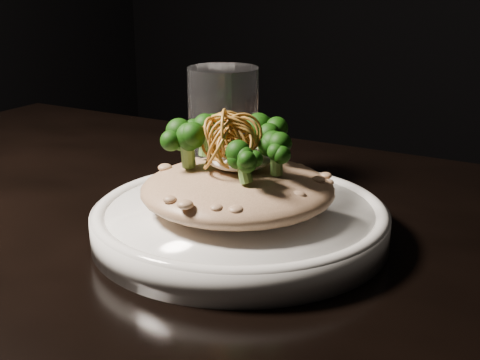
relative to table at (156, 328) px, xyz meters
name	(u,v)px	position (x,y,z in m)	size (l,w,h in m)	color
table	(156,328)	(0.00, 0.00, 0.00)	(1.10, 0.80, 0.75)	black
plate	(240,224)	(0.06, 0.05, 0.10)	(0.27, 0.27, 0.03)	white
risotto	(238,189)	(0.06, 0.05, 0.13)	(0.17, 0.17, 0.04)	brown
broccoli	(239,141)	(0.06, 0.06, 0.17)	(0.13, 0.13, 0.05)	black
cheese	(239,159)	(0.06, 0.06, 0.16)	(0.06, 0.06, 0.02)	silver
shallots	(232,132)	(0.06, 0.05, 0.18)	(0.06, 0.06, 0.04)	brown
drinking_glass	(223,129)	(-0.03, 0.17, 0.15)	(0.08, 0.08, 0.13)	white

